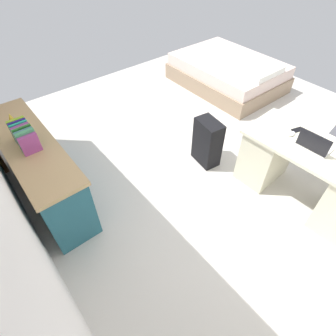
% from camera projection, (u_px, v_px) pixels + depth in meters
% --- Properties ---
extents(ground_plane, '(5.84, 5.84, 0.00)m').
position_uv_depth(ground_plane, '(209.00, 150.00, 3.83)').
color(ground_plane, beige).
extents(desk, '(1.47, 0.72, 0.74)m').
position_uv_depth(desk, '(305.00, 174.00, 2.97)').
color(desk, beige).
rests_on(desk, ground_plane).
extents(credenza, '(1.80, 0.48, 0.79)m').
position_uv_depth(credenza, '(40.00, 169.00, 3.00)').
color(credenza, '#235B6B').
rests_on(credenza, ground_plane).
extents(bed, '(1.91, 1.41, 0.58)m').
position_uv_depth(bed, '(228.00, 73.00, 4.99)').
color(bed, gray).
rests_on(bed, ground_plane).
extents(suitcase_black, '(0.39, 0.27, 0.63)m').
position_uv_depth(suitcase_black, '(207.00, 142.00, 3.46)').
color(suitcase_black, black).
rests_on(suitcase_black, ground_plane).
extents(laptop, '(0.32, 0.23, 0.21)m').
position_uv_depth(laptop, '(314.00, 145.00, 2.69)').
color(laptop, silver).
rests_on(laptop, desk).
extents(computer_mouse, '(0.06, 0.10, 0.03)m').
position_uv_depth(computer_mouse, '(292.00, 134.00, 2.87)').
color(computer_mouse, white).
rests_on(computer_mouse, desk).
extents(cell_phone_by_mouse, '(0.10, 0.15, 0.01)m').
position_uv_depth(cell_phone_by_mouse, '(298.00, 130.00, 2.94)').
color(cell_phone_by_mouse, black).
rests_on(cell_phone_by_mouse, desk).
extents(book_row, '(0.36, 0.17, 0.23)m').
position_uv_depth(book_row, '(25.00, 136.00, 2.62)').
color(book_row, '#953E82').
rests_on(book_row, credenza).
extents(figurine_small, '(0.08, 0.08, 0.11)m').
position_uv_depth(figurine_small, '(11.00, 118.00, 2.92)').
color(figurine_small, gold).
rests_on(figurine_small, credenza).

